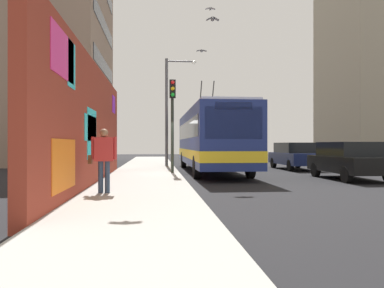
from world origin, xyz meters
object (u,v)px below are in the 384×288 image
at_px(pedestrian_near_wall, 104,155).
at_px(traffic_light, 172,110).
at_px(city_bus, 211,138).
at_px(street_lamp, 170,104).
at_px(parked_car_black, 349,160).
at_px(parked_car_navy, 294,155).

bearing_deg(pedestrian_near_wall, traffic_light, -17.11).
bearing_deg(city_bus, pedestrian_near_wall, 155.59).
bearing_deg(traffic_light, street_lamp, -1.14).
distance_m(parked_car_black, parked_car_navy, 6.47).
xyz_separation_m(city_bus, traffic_light, (-2.44, 2.15, 1.23)).
bearing_deg(parked_car_black, parked_car_navy, 0.00).
relative_size(parked_car_black, pedestrian_near_wall, 2.47).
xyz_separation_m(pedestrian_near_wall, street_lamp, (13.27, -2.32, 2.80)).
distance_m(parked_car_navy, traffic_light, 8.73).
distance_m(pedestrian_near_wall, street_lamp, 13.76).
height_order(parked_car_navy, traffic_light, traffic_light).
distance_m(city_bus, parked_car_black, 7.13).
relative_size(city_bus, traffic_light, 2.81).
relative_size(pedestrian_near_wall, street_lamp, 0.26).
bearing_deg(parked_car_navy, traffic_light, 119.41).
distance_m(parked_car_navy, pedestrian_near_wall, 14.78).
height_order(parked_car_black, street_lamp, street_lamp).
relative_size(city_bus, pedestrian_near_wall, 6.92).
bearing_deg(city_bus, parked_car_navy, -71.89).
bearing_deg(parked_car_navy, parked_car_black, 180.00).
relative_size(city_bus, parked_car_black, 2.80).
xyz_separation_m(city_bus, parked_car_navy, (1.70, -5.20, -1.00)).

